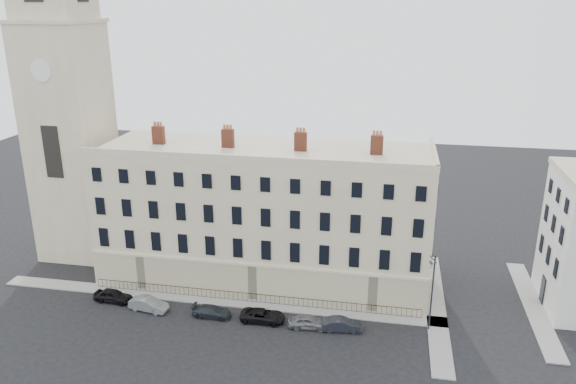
% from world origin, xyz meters
% --- Properties ---
extents(ground, '(160.00, 160.00, 0.00)m').
position_xyz_m(ground, '(0.00, 0.00, 0.00)').
color(ground, black).
rests_on(ground, ground).
extents(terrace, '(36.22, 12.22, 17.00)m').
position_xyz_m(terrace, '(-5.97, 11.97, 7.50)').
color(terrace, '#C2B790').
rests_on(terrace, ground).
extents(church_tower, '(8.00, 8.13, 44.00)m').
position_xyz_m(church_tower, '(-30.00, 14.00, 18.66)').
color(church_tower, '#C2B790').
rests_on(church_tower, ground).
extents(pavement_terrace, '(48.00, 2.00, 0.12)m').
position_xyz_m(pavement_terrace, '(-10.00, 5.00, 0.06)').
color(pavement_terrace, gray).
rests_on(pavement_terrace, ground).
extents(pavement_east_return, '(2.00, 24.00, 0.12)m').
position_xyz_m(pavement_east_return, '(13.00, 8.00, 0.06)').
color(pavement_east_return, gray).
rests_on(pavement_east_return, ground).
extents(pavement_adjacent, '(2.00, 20.00, 0.12)m').
position_xyz_m(pavement_adjacent, '(23.00, 10.00, 0.06)').
color(pavement_adjacent, gray).
rests_on(pavement_adjacent, ground).
extents(railings, '(35.00, 0.04, 0.96)m').
position_xyz_m(railings, '(-6.00, 5.40, 0.55)').
color(railings, black).
rests_on(railings, ground).
extents(car_a, '(4.12, 1.84, 1.37)m').
position_xyz_m(car_a, '(-20.42, 2.85, 0.69)').
color(car_a, black).
rests_on(car_a, ground).
extents(car_b, '(4.30, 2.04, 1.36)m').
position_xyz_m(car_b, '(-15.97, 1.89, 0.68)').
color(car_b, slate).
rests_on(car_b, ground).
extents(car_c, '(4.01, 1.68, 1.16)m').
position_xyz_m(car_c, '(-9.25, 1.91, 0.58)').
color(car_c, '#21262C').
rests_on(car_c, ground).
extents(car_d, '(4.49, 2.13, 1.24)m').
position_xyz_m(car_d, '(-4.01, 2.04, 0.62)').
color(car_d, black).
rests_on(car_d, ground).
extents(car_e, '(4.01, 1.90, 1.32)m').
position_xyz_m(car_e, '(0.57, 1.72, 0.66)').
color(car_e, slate).
rests_on(car_e, ground).
extents(car_f, '(4.06, 1.89, 1.29)m').
position_xyz_m(car_f, '(3.82, 1.85, 0.64)').
color(car_f, black).
rests_on(car_f, ground).
extents(streetlamp, '(0.69, 1.65, 7.91)m').
position_xyz_m(streetlamp, '(12.06, 3.41, 4.38)').
color(streetlamp, '#2F3034').
rests_on(streetlamp, ground).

